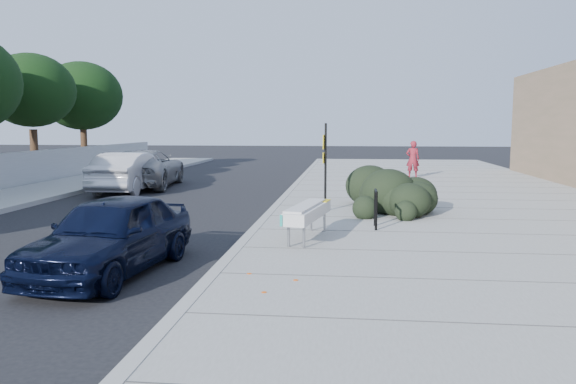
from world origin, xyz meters
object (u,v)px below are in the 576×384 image
object	(u,v)px
sedan_navy	(111,234)
wagon_silver	(130,172)
suv_silver	(144,168)
bike_rack	(376,205)
bench	(308,212)
pedestrian	(413,159)
sign_post	(325,161)

from	to	relation	value
sedan_navy	wagon_silver	world-z (taller)	wagon_silver
wagon_silver	suv_silver	bearing A→B (deg)	-86.53
wagon_silver	bike_rack	bearing A→B (deg)	139.63
wagon_silver	suv_silver	size ratio (longest dim) A/B	0.83
bench	pedestrian	world-z (taller)	pedestrian
bench	sedan_navy	distance (m)	4.20
sign_post	suv_silver	bearing A→B (deg)	147.14
pedestrian	suv_silver	bearing A→B (deg)	22.30
bike_rack	pedestrian	size ratio (longest dim) A/B	0.54
sign_post	wagon_silver	world-z (taller)	sign_post
suv_silver	bench	bearing A→B (deg)	118.90
suv_silver	sedan_navy	bearing A→B (deg)	101.81
bench	pedestrian	xyz separation A→B (m)	(3.84, 14.91, 0.29)
bench	sign_post	size ratio (longest dim) A/B	0.97
bench	suv_silver	size ratio (longest dim) A/B	0.43
bench	suv_silver	xyz separation A→B (m)	(-7.74, 10.88, 0.06)
sign_post	sedan_navy	size ratio (longest dim) A/B	0.61
sign_post	bench	bearing A→B (deg)	-84.60
sedan_navy	pedestrian	size ratio (longest dim) A/B	2.37
bike_rack	wagon_silver	size ratio (longest dim) A/B	0.20
sign_post	suv_silver	xyz separation A→B (m)	(-7.93, 6.88, -0.79)
bench	pedestrian	bearing A→B (deg)	85.95
sedan_navy	pedestrian	bearing A→B (deg)	74.15
sign_post	wagon_silver	size ratio (longest dim) A/B	0.53
sign_post	sedan_navy	world-z (taller)	sign_post
sign_post	suv_silver	world-z (taller)	sign_post
suv_silver	pedestrian	bearing A→B (deg)	-167.35
sign_post	pedestrian	world-z (taller)	sign_post
sedan_navy	suv_silver	xyz separation A→B (m)	(-4.49, 13.55, 0.09)
sedan_navy	sign_post	bearing A→B (deg)	68.83
sedan_navy	pedestrian	distance (m)	18.95
sedan_navy	bike_rack	bearing A→B (deg)	46.87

